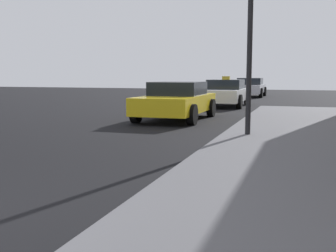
# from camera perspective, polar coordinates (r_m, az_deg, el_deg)

# --- Properties ---
(street_lamp) EXTENTS (0.36, 0.36, 4.01)m
(street_lamp) POSITION_cam_1_polar(r_m,az_deg,el_deg) (9.79, 11.22, 15.19)
(street_lamp) COLOR black
(street_lamp) RESTS_ON sidewalk
(car_yellow) EXTENTS (2.04, 4.18, 1.27)m
(car_yellow) POSITION_cam_1_polar(r_m,az_deg,el_deg) (14.08, 1.19, 3.52)
(car_yellow) COLOR yellow
(car_yellow) RESTS_ON ground_plane
(car_white) EXTENTS (1.97, 4.03, 1.43)m
(car_white) POSITION_cam_1_polar(r_m,az_deg,el_deg) (20.10, 7.83, 4.53)
(car_white) COLOR white
(car_white) RESTS_ON ground_plane
(car_silver) EXTENTS (1.99, 4.05, 1.27)m
(car_silver) POSITION_cam_1_polar(r_m,az_deg,el_deg) (29.15, 11.14, 5.23)
(car_silver) COLOR #B7B7BF
(car_silver) RESTS_ON ground_plane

